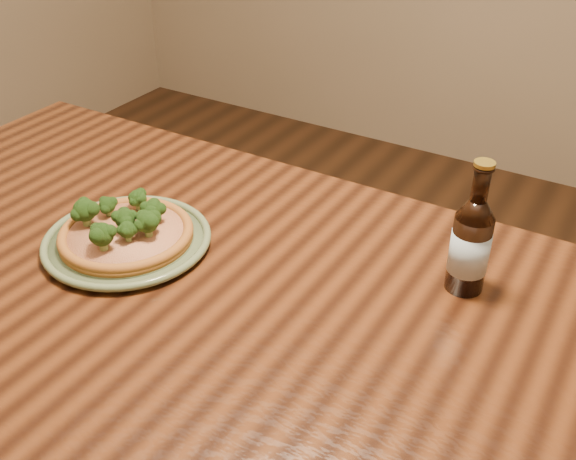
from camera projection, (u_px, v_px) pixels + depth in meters
The scene contains 4 objects.
table at pixel (206, 338), 1.11m from camera, with size 1.60×0.90×0.75m.
plate at pixel (127, 240), 1.17m from camera, with size 0.29×0.29×0.02m.
pizza at pixel (125, 231), 1.16m from camera, with size 0.23×0.23×0.07m.
beer_bottle at pixel (470, 244), 1.03m from camera, with size 0.06×0.06×0.22m.
Camera 1 is at (0.55, -0.55, 1.41)m, focal length 42.00 mm.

